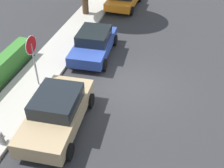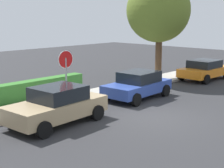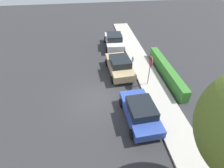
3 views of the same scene
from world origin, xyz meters
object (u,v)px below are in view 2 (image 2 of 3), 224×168
(parked_car_blue, at_px, (138,85))
(parked_car_orange, at_px, (204,69))
(stop_sign, at_px, (66,67))
(parked_car_tan, at_px, (57,105))
(street_tree_near_corner, at_px, (158,11))
(fire_hydrant, at_px, (2,115))

(parked_car_blue, distance_m, parked_car_orange, 7.28)
(stop_sign, distance_m, parked_car_tan, 3.13)
(street_tree_near_corner, xyz_separation_m, fire_hydrant, (-12.05, -1.00, -4.27))
(parked_car_tan, bearing_deg, fire_hydrant, 133.72)
(stop_sign, distance_m, parked_car_blue, 4.04)
(parked_car_orange, height_order, fire_hydrant, parked_car_orange)
(stop_sign, xyz_separation_m, fire_hydrant, (-3.69, -0.38, -1.52))
(parked_car_blue, relative_size, street_tree_near_corner, 0.61)
(stop_sign, xyz_separation_m, parked_car_orange, (10.79, -1.62, -1.17))
(street_tree_near_corner, bearing_deg, parked_car_blue, -154.98)
(stop_sign, distance_m, fire_hydrant, 4.01)
(parked_car_blue, height_order, fire_hydrant, parked_car_blue)
(stop_sign, xyz_separation_m, street_tree_near_corner, (8.36, 0.62, 2.76))
(stop_sign, xyz_separation_m, parked_car_tan, (-2.15, -2.00, -1.11))
(street_tree_near_corner, distance_m, fire_hydrant, 12.82)
(parked_car_orange, bearing_deg, parked_car_blue, -179.81)
(parked_car_blue, relative_size, fire_hydrant, 5.71)
(stop_sign, height_order, parked_car_orange, stop_sign)
(fire_hydrant, bearing_deg, street_tree_near_corner, 4.73)
(street_tree_near_corner, bearing_deg, parked_car_tan, -166.03)
(parked_car_blue, relative_size, parked_car_orange, 1.00)
(stop_sign, distance_m, parked_car_orange, 10.97)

